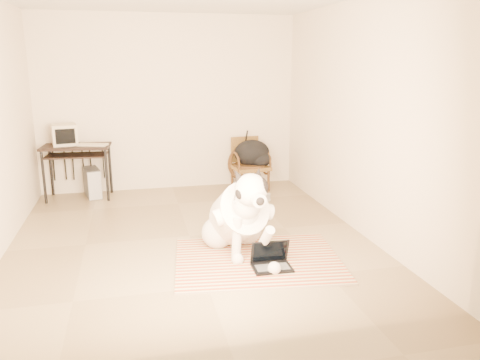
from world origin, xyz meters
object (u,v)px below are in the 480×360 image
object	(u,v)px
computer_desk	(77,153)
backpack	(253,154)
dog	(239,217)
rattan_chair	(249,164)
crt_monitor	(64,135)
pc_tower	(92,183)
laptop	(271,261)

from	to	relation	value
computer_desk	backpack	distance (m)	2.67
dog	computer_desk	bearing A→B (deg)	125.98
rattan_chair	backpack	size ratio (longest dim) A/B	1.43
computer_desk	rattan_chair	distance (m)	2.61
crt_monitor	computer_desk	bearing A→B (deg)	-28.32
dog	rattan_chair	size ratio (longest dim) A/B	1.71
pc_tower	rattan_chair	xyz separation A→B (m)	(2.41, -0.10, 0.19)
pc_tower	dog	bearing A→B (deg)	-57.25
computer_desk	crt_monitor	world-z (taller)	crt_monitor
laptop	rattan_chair	world-z (taller)	rattan_chair
rattan_chair	backpack	distance (m)	0.17
pc_tower	crt_monitor	bearing A→B (deg)	172.93
laptop	computer_desk	bearing A→B (deg)	124.46
crt_monitor	dog	bearing A→B (deg)	-52.71
pc_tower	backpack	xyz separation A→B (m)	(2.48, -0.12, 0.35)
dog	laptop	xyz separation A→B (m)	(0.22, -0.47, -0.32)
laptop	pc_tower	size ratio (longest dim) A/B	0.78
crt_monitor	pc_tower	size ratio (longest dim) A/B	0.79
computer_desk	pc_tower	bearing A→B (deg)	12.42
computer_desk	backpack	size ratio (longest dim) A/B	1.74
laptop	pc_tower	distance (m)	3.60
laptop	rattan_chair	distance (m)	3.03
dog	crt_monitor	bearing A→B (deg)	127.29
crt_monitor	pc_tower	xyz separation A→B (m)	(0.34, -0.04, -0.73)
laptop	pc_tower	bearing A→B (deg)	121.66
dog	rattan_chair	xyz separation A→B (m)	(0.75, 2.49, 0.00)
dog	computer_desk	size ratio (longest dim) A/B	1.40
laptop	rattan_chair	size ratio (longest dim) A/B	0.47
laptop	dog	bearing A→B (deg)	115.11
crt_monitor	rattan_chair	distance (m)	2.81
crt_monitor	backpack	world-z (taller)	crt_monitor
computer_desk	crt_monitor	distance (m)	0.32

